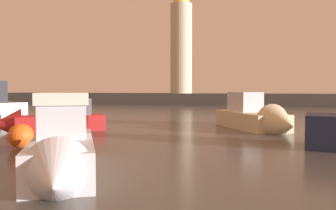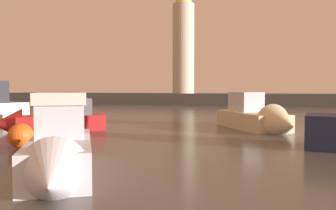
{
  "view_description": "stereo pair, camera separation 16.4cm",
  "coord_description": "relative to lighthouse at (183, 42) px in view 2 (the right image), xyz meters",
  "views": [
    {
      "loc": [
        3.45,
        -1.72,
        2.52
      ],
      "look_at": [
        -0.92,
        15.91,
        1.66
      ],
      "focal_mm": 38.97,
      "sensor_mm": 36.0,
      "label": 1
    },
    {
      "loc": [
        3.61,
        -1.68,
        2.52
      ],
      "look_at": [
        -0.92,
        15.91,
        1.66
      ],
      "focal_mm": 38.97,
      "sensor_mm": 36.0,
      "label": 2
    }
  ],
  "objects": [
    {
      "name": "ground_plane",
      "position": [
        7.83,
        -25.99,
        -9.36
      ],
      "size": [
        220.0,
        220.0,
        0.0
      ],
      "primitive_type": "plane",
      "color": "#4C4742"
    },
    {
      "name": "breakwater",
      "position": [
        7.83,
        0.0,
        -8.52
      ],
      "size": [
        75.01,
        5.83,
        1.67
      ],
      "primitive_type": "cube",
      "color": "#423F3D",
      "rests_on": "ground_plane"
    },
    {
      "name": "lighthouse",
      "position": [
        0.0,
        0.0,
        0.0
      ],
      "size": [
        3.23,
        3.23,
        16.23
      ],
      "color": "beige",
      "rests_on": "breakwater"
    },
    {
      "name": "motorboat_0",
      "position": [
        11.39,
        -31.56,
        -8.66
      ],
      "size": [
        5.48,
        7.44,
        2.75
      ],
      "color": "beige",
      "rests_on": "ground_plane"
    },
    {
      "name": "motorboat_3",
      "position": [
        -0.54,
        -35.1,
        -8.74
      ],
      "size": [
        5.97,
        5.12,
        2.24
      ],
      "color": "#B21E1E",
      "rests_on": "ground_plane"
    },
    {
      "name": "motorboat_4",
      "position": [
        6.03,
        -44.76,
        -8.61
      ],
      "size": [
        4.38,
        6.36,
        2.64
      ],
      "color": "silver",
      "rests_on": "ground_plane"
    },
    {
      "name": "mooring_buoy",
      "position": [
        1.77,
        -40.63,
        -8.84
      ],
      "size": [
        1.04,
        1.04,
        1.04
      ],
      "primitive_type": "sphere",
      "color": "#EA5919",
      "rests_on": "ground_plane"
    }
  ]
}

